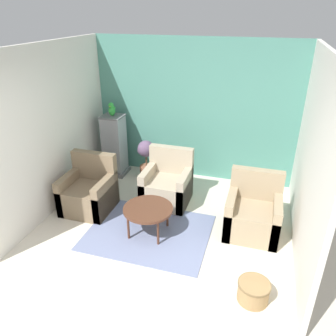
{
  "coord_description": "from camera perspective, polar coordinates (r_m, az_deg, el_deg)",
  "views": [
    {
      "loc": [
        1.27,
        -2.53,
        3.09
      ],
      "look_at": [
        0.0,
        1.66,
        0.93
      ],
      "focal_mm": 35.0,
      "sensor_mm": 36.0,
      "label": 1
    }
  ],
  "objects": [
    {
      "name": "armchair_right",
      "position": [
        5.09,
        14.54,
        -7.83
      ],
      "size": [
        0.77,
        0.74,
        0.93
      ],
      "color": "#9E896B",
      "rests_on": "ground_plane"
    },
    {
      "name": "parrot",
      "position": [
        6.39,
        -9.76,
        10.0
      ],
      "size": [
        0.12,
        0.22,
        0.26
      ],
      "color": "green",
      "rests_on": "birdcage"
    },
    {
      "name": "wall_right",
      "position": [
        4.6,
        23.75,
        1.33
      ],
      "size": [
        0.06,
        3.33,
        2.65
      ],
      "color": "silver",
      "rests_on": "ground_plane"
    },
    {
      "name": "ground_plane",
      "position": [
        4.19,
        -7.11,
        -21.47
      ],
      "size": [
        20.0,
        20.0,
        0.0
      ],
      "primitive_type": "plane",
      "color": "beige",
      "rests_on": "ground"
    },
    {
      "name": "armchair_left",
      "position": [
        5.63,
        -13.58,
        -4.2
      ],
      "size": [
        0.77,
        0.74,
        0.93
      ],
      "color": "#7A664C",
      "rests_on": "ground_plane"
    },
    {
      "name": "area_rug",
      "position": [
        5.09,
        -3.37,
        -11.07
      ],
      "size": [
        1.82,
        1.42,
        0.01
      ],
      "color": "slate",
      "rests_on": "ground_plane"
    },
    {
      "name": "wicker_basket",
      "position": [
        4.17,
        14.66,
        -20.01
      ],
      "size": [
        0.38,
        0.38,
        0.25
      ],
      "color": "#A37F51",
      "rests_on": "ground_plane"
    },
    {
      "name": "wall_left",
      "position": [
        5.57,
        -19.55,
        6.23
      ],
      "size": [
        0.06,
        3.33,
        2.65
      ],
      "color": "silver",
      "rests_on": "ground_plane"
    },
    {
      "name": "coffee_table",
      "position": [
        4.86,
        -3.49,
        -7.33
      ],
      "size": [
        0.74,
        0.74,
        0.44
      ],
      "color": "#512D1E",
      "rests_on": "ground_plane"
    },
    {
      "name": "wall_back_accent",
      "position": [
        6.28,
        4.56,
        9.84
      ],
      "size": [
        3.93,
        0.06,
        2.65
      ],
      "color": "#4C897A",
      "rests_on": "ground_plane"
    },
    {
      "name": "birdcage",
      "position": [
        6.63,
        -9.29,
        3.81
      ],
      "size": [
        0.46,
        0.46,
        1.22
      ],
      "color": "slate",
      "rests_on": "ground_plane"
    },
    {
      "name": "armchair_middle",
      "position": [
        5.68,
        -0.15,
        -3.11
      ],
      "size": [
        0.77,
        0.74,
        0.93
      ],
      "color": "tan",
      "rests_on": "ground_plane"
    },
    {
      "name": "potted_plant",
      "position": [
        6.46,
        -3.85,
        2.21
      ],
      "size": [
        0.36,
        0.32,
        0.77
      ],
      "color": "brown",
      "rests_on": "ground_plane"
    }
  ]
}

